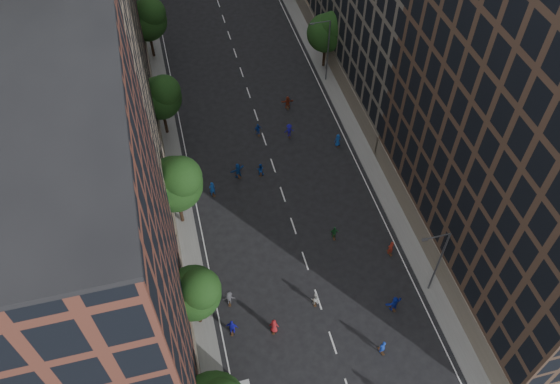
{
  "coord_description": "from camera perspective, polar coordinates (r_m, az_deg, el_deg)",
  "views": [
    {
      "loc": [
        -9.86,
        -10.54,
        46.06
      ],
      "look_at": [
        -0.63,
        25.74,
        2.0
      ],
      "focal_mm": 35.0,
      "sensor_mm": 36.0,
      "label": 1
    }
  ],
  "objects": [
    {
      "name": "skater_12",
      "position": [
        65.19,
        6.05,
        5.39
      ],
      "size": [
        0.9,
        0.67,
        1.68
      ],
      "primitive_type": "imported",
      "rotation": [
        0.0,
        0.0,
        3.32
      ],
      "color": "#123E93",
      "rests_on": "ground"
    },
    {
      "name": "tree_left_3",
      "position": [
        64.5,
        -12.3,
        9.77
      ],
      "size": [
        5.0,
        5.0,
        8.58
      ],
      "color": "black",
      "rests_on": "ground"
    },
    {
      "name": "skater_4",
      "position": [
        50.52,
        -5.02,
        -13.89
      ],
      "size": [
        1.23,
        0.89,
        1.94
      ],
      "primitive_type": "imported",
      "rotation": [
        0.0,
        0.0,
        2.72
      ],
      "color": "#1514A8",
      "rests_on": "ground"
    },
    {
      "name": "tree_left_1",
      "position": [
        47.3,
        -8.82,
        -10.26
      ],
      "size": [
        4.8,
        4.8,
        8.21
      ],
      "color": "black",
      "rests_on": "ground"
    },
    {
      "name": "bldg_left_b",
      "position": [
        54.79,
        -22.18,
        13.84
      ],
      "size": [
        14.0,
        26.0,
        34.0
      ],
      "primitive_type": "cube",
      "color": "#988063",
      "rests_on": "ground"
    },
    {
      "name": "streetlamp_near",
      "position": [
        50.88,
        16.14,
        -6.8
      ],
      "size": [
        2.64,
        0.22,
        9.06
      ],
      "color": "#595B60",
      "rests_on": "ground"
    },
    {
      "name": "skater_9",
      "position": [
        52.03,
        -5.35,
        -10.98
      ],
      "size": [
        1.21,
        0.78,
        1.77
      ],
      "primitive_type": "imported",
      "rotation": [
        0.0,
        0.0,
        3.03
      ],
      "color": "#3B3C40",
      "rests_on": "ground"
    },
    {
      "name": "skater_17",
      "position": [
        69.83,
        0.8,
        9.31
      ],
      "size": [
        1.63,
        0.61,
        1.73
      ],
      "primitive_type": "imported",
      "rotation": [
        0.0,
        0.0,
        3.08
      ],
      "color": "maroon",
      "rests_on": "ground"
    },
    {
      "name": "skater_15",
      "position": [
        65.96,
        0.96,
        6.43
      ],
      "size": [
        1.17,
        0.69,
        1.79
      ],
      "primitive_type": "imported",
      "rotation": [
        0.0,
        0.0,
        3.12
      ],
      "color": "#181295",
      "rests_on": "ground"
    },
    {
      "name": "skater_16",
      "position": [
        66.28,
        -2.32,
        6.53
      ],
      "size": [
        0.99,
        0.53,
        1.6
      ],
      "primitive_type": "imported",
      "rotation": [
        0.0,
        0.0,
        3.3
      ],
      "color": "#1544AF",
      "rests_on": "ground"
    },
    {
      "name": "skater_8",
      "position": [
        52.0,
        3.65,
        -11.1
      ],
      "size": [
        0.79,
        0.64,
        1.53
      ],
      "primitive_type": "imported",
      "rotation": [
        0.0,
        0.0,
        3.06
      ],
      "color": "#B6B7B2",
      "rests_on": "ground"
    },
    {
      "name": "sidewalk_left",
      "position": [
        74.08,
        -12.97,
        9.86
      ],
      "size": [
        4.0,
        105.0,
        0.15
      ],
      "primitive_type": "cube",
      "color": "slate",
      "rests_on": "ground"
    },
    {
      "name": "tree_left_4",
      "position": [
        77.49,
        -13.65,
        17.21
      ],
      "size": [
        5.4,
        5.4,
        9.08
      ],
      "color": "black",
      "rests_on": "ground"
    },
    {
      "name": "ground",
      "position": [
        69.09,
        -2.43,
        7.78
      ],
      "size": [
        240.0,
        240.0,
        0.0
      ],
      "primitive_type": "plane",
      "color": "black",
      "rests_on": "ground"
    },
    {
      "name": "tree_right_a",
      "position": [
        74.13,
        5.0,
        16.41
      ],
      "size": [
        5.0,
        5.0,
        8.39
      ],
      "color": "black",
      "rests_on": "ground"
    },
    {
      "name": "skater_10",
      "position": [
        56.26,
        5.7,
        -4.26
      ],
      "size": [
        1.0,
        0.55,
        1.61
      ],
      "primitive_type": "imported",
      "rotation": [
        0.0,
        0.0,
        2.97
      ],
      "color": "#1B5A29",
      "rests_on": "ground"
    },
    {
      "name": "skater_1",
      "position": [
        50.43,
        10.66,
        -15.65
      ],
      "size": [
        0.72,
        0.56,
        1.77
      ],
      "primitive_type": "imported",
      "rotation": [
        0.0,
        0.0,
        3.37
      ],
      "color": "#1537AE",
      "rests_on": "ground"
    },
    {
      "name": "sidewalk_right",
      "position": [
        77.21,
        5.24,
        12.87
      ],
      "size": [
        4.0,
        105.0,
        0.15
      ],
      "primitive_type": "cube",
      "color": "slate",
      "rests_on": "ground"
    },
    {
      "name": "skater_7",
      "position": [
        55.85,
        11.48,
        -5.75
      ],
      "size": [
        0.75,
        0.56,
        1.87
      ],
      "primitive_type": "imported",
      "rotation": [
        0.0,
        0.0,
        3.32
      ],
      "color": "maroon",
      "rests_on": "ground"
    },
    {
      "name": "skater_14",
      "position": [
        61.63,
        -2.07,
        2.35
      ],
      "size": [
        0.94,
        0.84,
        1.6
      ],
      "primitive_type": "imported",
      "rotation": [
        0.0,
        0.0,
        2.78
      ],
      "color": "#1548AD",
      "rests_on": "ground"
    },
    {
      "name": "streetlamp_far",
      "position": [
        71.88,
        4.88,
        14.79
      ],
      "size": [
        2.64,
        0.22,
        9.06
      ],
      "color": "#595B60",
      "rests_on": "ground"
    },
    {
      "name": "bldg_left_a",
      "position": [
        38.89,
        -21.63,
        -8.75
      ],
      "size": [
        14.0,
        22.0,
        30.0
      ],
      "primitive_type": "cube",
      "color": "brown",
      "rests_on": "ground"
    },
    {
      "name": "skater_13",
      "position": [
        59.91,
        -7.09,
        0.33
      ],
      "size": [
        0.83,
        0.68,
        1.94
      ],
      "primitive_type": "imported",
      "rotation": [
        0.0,
        0.0,
        3.5
      ],
      "color": "#154BAE",
      "rests_on": "ground"
    },
    {
      "name": "skater_6",
      "position": [
        50.48,
        -0.64,
        -13.84
      ],
      "size": [
        1.02,
        0.85,
        1.78
      ],
      "primitive_type": "imported",
      "rotation": [
        0.0,
        0.0,
        2.76
      ],
      "color": "maroon",
      "rests_on": "ground"
    },
    {
      "name": "skater_11",
      "position": [
        61.44,
        -4.42,
        2.23
      ],
      "size": [
        1.86,
        1.2,
        1.91
      ],
      "primitive_type": "imported",
      "rotation": [
        0.0,
        0.0,
        3.54
      ],
      "color": "navy",
      "rests_on": "ground"
    },
    {
      "name": "tree_left_2",
      "position": [
        53.86,
        -10.77,
        1.01
      ],
      "size": [
        5.6,
        5.6,
        9.45
      ],
      "color": "black",
      "rests_on": "ground"
    },
    {
      "name": "skater_5",
      "position": [
        52.55,
        11.85,
        -11.35
      ],
      "size": [
        1.8,
        0.86,
        1.87
      ],
      "primitive_type": "imported",
      "rotation": [
        0.0,
        0.0,
        3.32
      ],
      "color": "#1427A4",
      "rests_on": "ground"
    }
  ]
}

